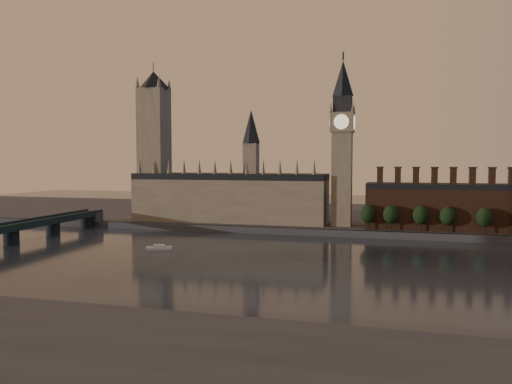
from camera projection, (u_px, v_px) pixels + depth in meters
The scene contains 12 objects.
ground at pixel (292, 267), 208.29m from camera, with size 900.00×900.00×0.00m, color black.
north_bank at pixel (336, 216), 379.77m from camera, with size 900.00×182.00×4.00m.
palace_of_westminster at pixel (230, 195), 334.35m from camera, with size 130.00×30.30×74.00m.
victoria_tower at pixel (154, 140), 346.45m from camera, with size 24.00×24.00×108.00m.
big_ben at pixel (342, 141), 308.12m from camera, with size 15.00×15.00×107.00m.
chimney_block at pixel (462, 206), 292.47m from camera, with size 110.00×25.00×37.00m.
embankment_tree_0 at pixel (368, 214), 291.88m from camera, with size 8.60×8.60×14.88m.
embankment_tree_1 at pixel (391, 215), 287.99m from camera, with size 8.60×8.60×14.88m.
embankment_tree_2 at pixel (420, 215), 284.74m from camera, with size 8.60×8.60×14.88m.
embankment_tree_3 at pixel (448, 216), 281.16m from camera, with size 8.60×8.60×14.88m.
embankment_tree_4 at pixel (484, 217), 274.60m from camera, with size 8.60×8.60×14.88m.
river_boat at pixel (159, 248), 250.01m from camera, with size 13.22×7.63×2.55m.
Camera 1 is at (38.70, -202.77, 44.73)m, focal length 35.00 mm.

